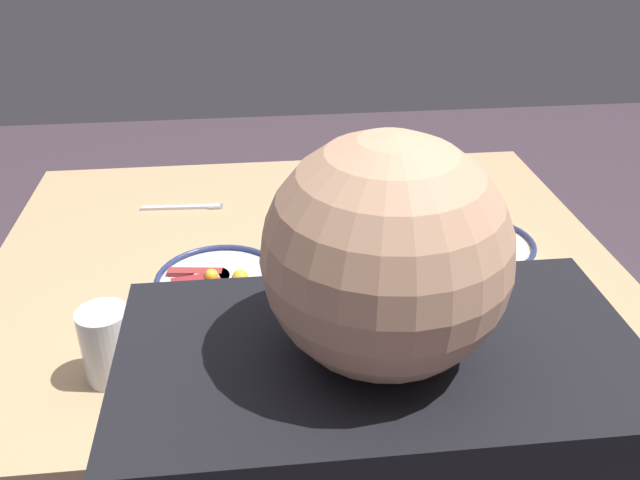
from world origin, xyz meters
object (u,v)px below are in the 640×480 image
at_px(plate_center_pancakes, 220,281).
at_px(drinking_glass, 108,348).
at_px(plate_near_main, 481,240).
at_px(fork_near, 183,207).
at_px(coffee_mug, 398,317).
at_px(butter_knife, 367,238).

relative_size(plate_center_pancakes, drinking_glass, 2.00).
bearing_deg(drinking_glass, plate_center_pancakes, -124.52).
relative_size(plate_near_main, fork_near, 1.19).
bearing_deg(drinking_glass, plate_near_main, -155.82).
bearing_deg(plate_near_main, fork_near, -23.25).
height_order(plate_center_pancakes, coffee_mug, coffee_mug).
distance_m(coffee_mug, fork_near, 0.63).
height_order(drinking_glass, fork_near, drinking_glass).
relative_size(drinking_glass, butter_knife, 0.53).
relative_size(plate_near_main, plate_center_pancakes, 0.92).
xyz_separation_m(plate_near_main, plate_center_pancakes, (0.50, 0.07, -0.01)).
height_order(plate_center_pancakes, butter_knife, plate_center_pancakes).
height_order(plate_near_main, plate_center_pancakes, plate_near_main).
bearing_deg(butter_knife, drinking_glass, 39.32).
distance_m(plate_near_main, fork_near, 0.64).
xyz_separation_m(drinking_glass, butter_knife, (-0.44, -0.36, -0.05)).
relative_size(coffee_mug, fork_near, 0.67).
distance_m(plate_center_pancakes, fork_near, 0.33).
distance_m(coffee_mug, drinking_glass, 0.44).
xyz_separation_m(plate_near_main, butter_knife, (0.21, -0.07, -0.02)).
bearing_deg(plate_center_pancakes, butter_knife, -154.11).
distance_m(plate_near_main, plate_center_pancakes, 0.50).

